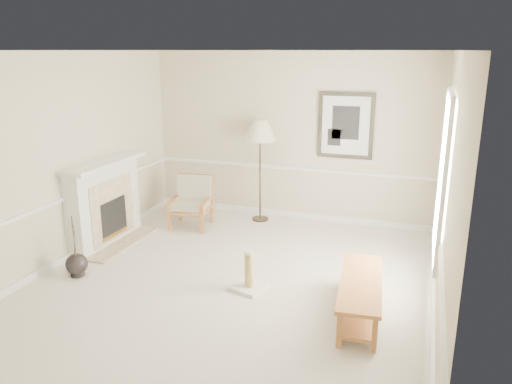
% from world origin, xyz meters
% --- Properties ---
extents(ground, '(5.50, 5.50, 0.00)m').
position_xyz_m(ground, '(0.00, 0.00, 0.00)').
color(ground, silver).
rests_on(ground, ground).
extents(room, '(5.04, 5.54, 2.92)m').
position_xyz_m(room, '(0.14, 0.08, 1.87)').
color(room, beige).
rests_on(room, ground).
extents(fireplace, '(0.64, 1.64, 1.31)m').
position_xyz_m(fireplace, '(-2.34, 0.60, 0.64)').
color(fireplace, white).
rests_on(fireplace, ground).
extents(floor_vase, '(0.29, 0.29, 0.85)m').
position_xyz_m(floor_vase, '(-2.01, -0.56, 0.16)').
color(floor_vase, black).
rests_on(floor_vase, ground).
extents(armchair, '(0.73, 0.77, 0.85)m').
position_xyz_m(armchair, '(-1.45, 1.78, 0.46)').
color(armchair, brown).
rests_on(armchair, ground).
extents(floor_lamp, '(0.62, 0.62, 1.77)m').
position_xyz_m(floor_lamp, '(-0.43, 2.40, 1.55)').
color(floor_lamp, black).
rests_on(floor_lamp, ground).
extents(bench, '(0.60, 1.55, 0.43)m').
position_xyz_m(bench, '(1.69, -0.38, 0.29)').
color(bench, brown).
rests_on(bench, ground).
extents(scratching_post, '(0.46, 0.46, 0.53)m').
position_xyz_m(scratching_post, '(0.29, -0.19, 0.17)').
color(scratching_post, white).
rests_on(scratching_post, ground).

